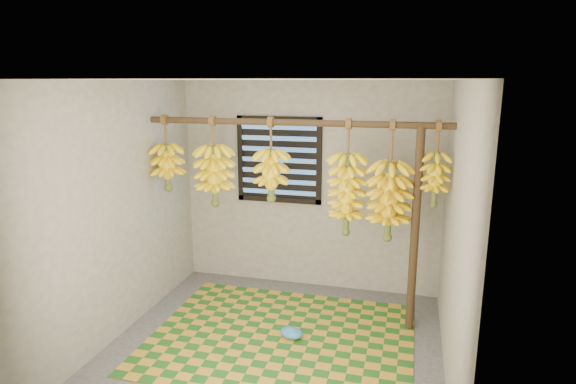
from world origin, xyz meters
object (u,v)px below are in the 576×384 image
(banana_bunch_d, at_px, (347,194))
(banana_bunch_e, at_px, (389,201))
(banana_bunch_b, at_px, (215,176))
(banana_bunch_a, at_px, (167,167))
(banana_bunch_f, at_px, (435,179))
(support_post, at_px, (415,232))
(plastic_bag, at_px, (291,333))
(woven_mat, at_px, (282,337))
(banana_bunch_c, at_px, (271,175))

(banana_bunch_d, xyz_separation_m, banana_bunch_e, (0.40, -0.00, -0.04))
(banana_bunch_b, bearing_deg, banana_bunch_a, 180.00)
(banana_bunch_b, height_order, banana_bunch_f, same)
(banana_bunch_f, bearing_deg, banana_bunch_b, -180.00)
(support_post, height_order, plastic_bag, support_post)
(woven_mat, xyz_separation_m, banana_bunch_b, (-0.85, 0.49, 1.44))
(banana_bunch_a, xyz_separation_m, banana_bunch_b, (0.53, -0.00, -0.07))
(banana_bunch_b, xyz_separation_m, banana_bunch_f, (2.17, 0.00, 0.07))
(banana_bunch_d, bearing_deg, support_post, -0.00)
(banana_bunch_a, distance_m, banana_bunch_c, 1.14)
(woven_mat, relative_size, banana_bunch_c, 2.95)
(banana_bunch_b, height_order, banana_bunch_d, same)
(plastic_bag, height_order, banana_bunch_c, banana_bunch_c)
(banana_bunch_d, bearing_deg, banana_bunch_f, -0.00)
(woven_mat, height_order, banana_bunch_e, banana_bunch_e)
(banana_bunch_e, bearing_deg, woven_mat, -151.91)
(banana_bunch_a, distance_m, banana_bunch_f, 2.70)
(woven_mat, bearing_deg, banana_bunch_c, 115.75)
(woven_mat, bearing_deg, banana_bunch_b, 149.81)
(banana_bunch_e, relative_size, banana_bunch_f, 1.44)
(banana_bunch_f, bearing_deg, banana_bunch_c, 180.00)
(banana_bunch_a, xyz_separation_m, banana_bunch_f, (2.70, -0.00, 0.01))
(plastic_bag, xyz_separation_m, banana_bunch_b, (-0.94, 0.48, 1.38))
(banana_bunch_b, bearing_deg, support_post, 0.00)
(banana_bunch_c, xyz_separation_m, banana_bunch_f, (1.56, -0.00, 0.04))
(support_post, bearing_deg, banana_bunch_f, 0.00)
(woven_mat, xyz_separation_m, banana_bunch_f, (1.32, 0.49, 1.51))
(banana_bunch_a, bearing_deg, support_post, -0.00)
(woven_mat, height_order, banana_bunch_c, banana_bunch_c)
(woven_mat, distance_m, banana_bunch_f, 2.07)
(plastic_bag, xyz_separation_m, banana_bunch_c, (-0.33, 0.48, 1.42))
(banana_bunch_f, bearing_deg, banana_bunch_a, 180.00)
(woven_mat, distance_m, plastic_bag, 0.11)
(banana_bunch_c, relative_size, banana_bunch_d, 0.74)
(woven_mat, height_order, banana_bunch_f, banana_bunch_f)
(banana_bunch_d, distance_m, banana_bunch_f, 0.83)
(banana_bunch_d, xyz_separation_m, banana_bunch_f, (0.80, -0.00, 0.19))
(support_post, bearing_deg, banana_bunch_a, 180.00)
(woven_mat, relative_size, banana_bunch_d, 2.17)
(banana_bunch_a, height_order, banana_bunch_d, same)
(banana_bunch_a, distance_m, banana_bunch_d, 1.91)
(banana_bunch_d, bearing_deg, banana_bunch_c, 180.00)
(support_post, height_order, banana_bunch_b, banana_bunch_b)
(banana_bunch_a, height_order, banana_bunch_f, same)
(plastic_bag, height_order, banana_bunch_f, banana_bunch_f)
(support_post, relative_size, banana_bunch_a, 2.55)
(banana_bunch_a, relative_size, banana_bunch_d, 0.70)
(banana_bunch_e, height_order, banana_bunch_f, same)
(banana_bunch_b, xyz_separation_m, banana_bunch_c, (0.61, 0.00, 0.04))
(banana_bunch_d, bearing_deg, banana_bunch_a, 180.00)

